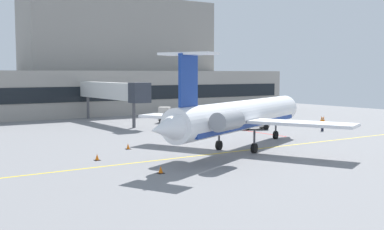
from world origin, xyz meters
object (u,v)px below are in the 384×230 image
Objects in this scene: regional_jet at (240,116)px; baggage_tug at (257,123)px; marshaller at (322,124)px; pushback_tractor at (169,116)px.

regional_jet reaches higher than baggage_tug.
marshaller is at bearing -46.52° from baggage_tug.
regional_jet is 14.92× the size of marshaller.
regional_jet is 20.10m from marshaller.
pushback_tractor is 2.21× the size of marshaller.
baggage_tug is at bearing 133.48° from marshaller.
regional_jet is 18.30m from baggage_tug.
marshaller is (10.80, -19.77, -0.12)m from pushback_tractor.
pushback_tractor reaches higher than baggage_tug.
baggage_tug is (13.22, 12.42, -2.43)m from regional_jet.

